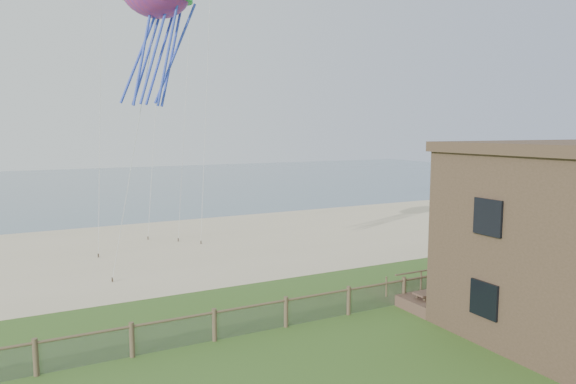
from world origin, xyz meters
The scene contains 6 objects.
sand_beach centered at (0.00, 22.00, 0.00)m, with size 72.00×20.00×0.02m, color #C6B68F.
ocean centered at (0.00, 66.00, 0.00)m, with size 160.00×68.00×0.02m, color slate.
chainlink_fence centered at (0.00, 6.00, 0.55)m, with size 36.20×0.20×1.25m, color #4C3D2A, non-canonical shape.
motel_deck centered at (13.00, 5.00, 0.25)m, with size 15.00×2.00×0.50m, color brown.
picnic_table centered at (6.78, 5.00, 0.37)m, with size 1.74×1.32×0.74m, color brown, non-canonical shape.
octopus_kite centered at (-3.25, 12.56, 12.34)m, with size 3.35×2.37×6.91m, color #F53426, non-canonical shape.
Camera 1 is at (-8.98, -11.61, 7.85)m, focal length 32.00 mm.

